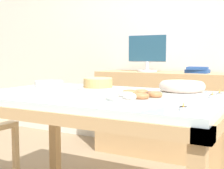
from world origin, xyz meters
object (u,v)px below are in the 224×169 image
at_px(book_stack, 197,70).
at_px(pastry_platter, 140,96).
at_px(cake_chocolate_round, 98,84).
at_px(tealight_near_front, 220,94).
at_px(plate_stack, 49,84).
at_px(tealight_centre, 212,96).
at_px(computer_monitor, 147,53).
at_px(tealight_near_cakes, 183,108).
at_px(cake_golden_bundt, 182,87).

bearing_deg(book_stack, pastry_platter, -88.52).
relative_size(cake_chocolate_round, tealight_near_front, 7.30).
xyz_separation_m(plate_stack, tealight_near_front, (1.22, 0.03, -0.01)).
distance_m(plate_stack, tealight_centre, 1.20).
bearing_deg(tealight_near_front, tealight_centre, -101.79).
relative_size(computer_monitor, plate_stack, 2.02).
xyz_separation_m(cake_chocolate_round, tealight_near_cakes, (0.74, -0.54, -0.02)).
bearing_deg(tealight_centre, plate_stack, 176.40).
distance_m(cake_golden_bundt, plate_stack, 0.99).
xyz_separation_m(plate_stack, tealight_near_cakes, (1.16, -0.53, -0.01)).
height_order(computer_monitor, pastry_platter, computer_monitor).
height_order(computer_monitor, tealight_near_cakes, computer_monitor).
bearing_deg(pastry_platter, tealight_centre, 35.31).
xyz_separation_m(pastry_platter, tealight_centre, (0.33, 0.23, -0.00)).
xyz_separation_m(book_stack, plate_stack, (-0.83, -1.14, -0.07)).
bearing_deg(tealight_near_front, tealight_near_cakes, -95.42).
bearing_deg(plate_stack, tealight_near_cakes, -24.60).
distance_m(book_stack, cake_golden_bundt, 1.11).
relative_size(cake_golden_bundt, tealight_centre, 6.95).
distance_m(cake_chocolate_round, tealight_near_cakes, 0.92).
relative_size(computer_monitor, tealight_near_front, 10.60).
xyz_separation_m(pastry_platter, tealight_near_front, (0.35, 0.33, -0.00)).
bearing_deg(pastry_platter, tealight_near_cakes, -37.43).
xyz_separation_m(computer_monitor, tealight_near_cakes, (0.84, -1.68, -0.24)).
xyz_separation_m(tealight_near_cakes, tealight_near_front, (0.05, 0.56, 0.00)).
bearing_deg(cake_chocolate_round, cake_golden_bundt, 4.20).
xyz_separation_m(pastry_platter, tealight_near_cakes, (0.29, -0.23, -0.00)).
bearing_deg(pastry_platter, tealight_near_front, 43.89).
distance_m(computer_monitor, plate_stack, 1.21).
bearing_deg(plate_stack, pastry_platter, -19.46).
relative_size(cake_golden_bundt, plate_stack, 1.32).
height_order(cake_chocolate_round, tealight_near_front, cake_chocolate_round).
height_order(plate_stack, tealight_near_cakes, plate_stack).
distance_m(computer_monitor, tealight_near_cakes, 1.89).
distance_m(book_stack, pastry_platter, 1.45).
bearing_deg(tealight_near_cakes, computer_monitor, 116.61).
distance_m(book_stack, cake_chocolate_round, 1.21).
bearing_deg(tealight_near_front, cake_golden_bundt, 174.67).
bearing_deg(tealight_near_front, book_stack, 109.06).
bearing_deg(tealight_centre, cake_golden_bundt, 148.36).
relative_size(pastry_platter, tealight_near_cakes, 9.18).
height_order(cake_chocolate_round, cake_golden_bundt, cake_chocolate_round).
distance_m(cake_chocolate_round, plate_stack, 0.42).
height_order(cake_chocolate_round, pastry_platter, cake_chocolate_round).
bearing_deg(book_stack, tealight_near_front, -70.94).
bearing_deg(cake_chocolate_round, tealight_near_front, 1.52).
distance_m(computer_monitor, tealight_centre, 1.52).
xyz_separation_m(computer_monitor, cake_golden_bundt, (0.67, -1.09, -0.21)).
bearing_deg(tealight_centre, tealight_near_front, 78.21).
bearing_deg(computer_monitor, cake_chocolate_round, -85.00).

